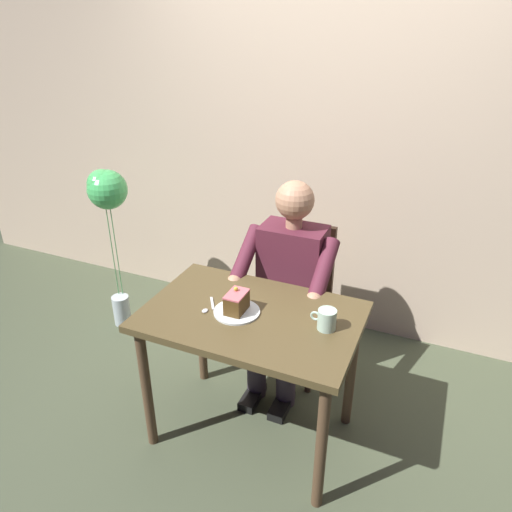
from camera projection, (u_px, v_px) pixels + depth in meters
name	position (u px, v px, depth m)	size (l,w,h in m)	color
ground_plane	(252.00, 430.00, 2.55)	(14.00, 14.00, 0.00)	#454D37
cafe_rear_panel	(334.00, 106.00, 2.89)	(6.40, 0.12, 3.00)	beige
dining_table	(251.00, 332.00, 2.26)	(1.01, 0.66, 0.75)	#4E4024
chair	(296.00, 292.00, 2.87)	(0.42, 0.42, 0.91)	brown
seated_person	(287.00, 285.00, 2.66)	(0.53, 0.58, 1.22)	#531F2E
dessert_plate	(237.00, 312.00, 2.22)	(0.22, 0.22, 0.01)	white
cake_slice	(237.00, 302.00, 2.19)	(0.08, 0.13, 0.12)	#4F3717
coffee_cup	(327.00, 319.00, 2.08)	(0.12, 0.08, 0.10)	#AACDB8
dessert_spoon	(208.00, 307.00, 2.25)	(0.07, 0.14, 0.01)	silver
balloon_display	(108.00, 204.00, 3.08)	(0.26, 0.26, 1.13)	#B2C1C6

